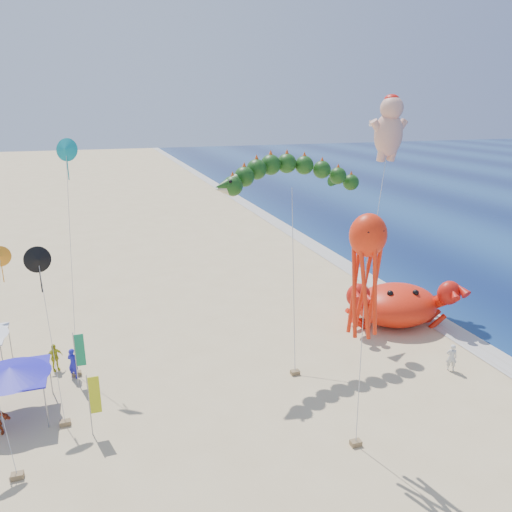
% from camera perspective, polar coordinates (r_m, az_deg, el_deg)
% --- Properties ---
extents(ground, '(320.00, 320.00, 0.00)m').
position_cam_1_polar(ground, '(30.86, 4.81, -12.33)').
color(ground, '#D1B784').
rests_on(ground, ground).
extents(foam_strip, '(320.00, 320.00, 0.00)m').
position_cam_1_polar(foam_strip, '(36.81, 22.49, -8.57)').
color(foam_strip, silver).
rests_on(foam_strip, ground).
extents(crab_inflatable, '(8.05, 6.17, 3.53)m').
position_cam_1_polar(crab_inflatable, '(36.82, 15.87, -5.25)').
color(crab_inflatable, red).
rests_on(crab_inflatable, ground).
extents(dragon_kite, '(10.45, 6.67, 11.86)m').
position_cam_1_polar(dragon_kite, '(30.37, 3.87, 8.69)').
color(dragon_kite, '#153D10').
rests_on(dragon_kite, ground).
extents(cherub_kite, '(5.31, 5.50, 15.79)m').
position_cam_1_polar(cherub_kite, '(40.10, 15.00, 14.10)').
color(cherub_kite, '#E1A189').
rests_on(cherub_kite, ground).
extents(octopus_kite, '(1.58, 1.43, 10.85)m').
position_cam_1_polar(octopus_kite, '(21.26, 12.46, -1.21)').
color(octopus_kite, red).
rests_on(octopus_kite, ground).
extents(canopy_blue, '(3.79, 3.79, 2.71)m').
position_cam_1_polar(canopy_blue, '(27.95, -26.29, -11.80)').
color(canopy_blue, gray).
rests_on(canopy_blue, ground).
extents(feather_flags, '(8.45, 5.57, 3.20)m').
position_cam_1_polar(feather_flags, '(27.73, -25.75, -12.97)').
color(feather_flags, gray).
rests_on(feather_flags, ground).
extents(beachgoers, '(27.53, 10.27, 1.84)m').
position_cam_1_polar(beachgoers, '(30.01, -21.17, -12.58)').
color(beachgoers, silver).
rests_on(beachgoers, ground).
extents(small_kites, '(7.87, 14.80, 13.30)m').
position_cam_1_polar(small_kites, '(29.07, -26.26, -1.01)').
color(small_kites, orange).
rests_on(small_kites, ground).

